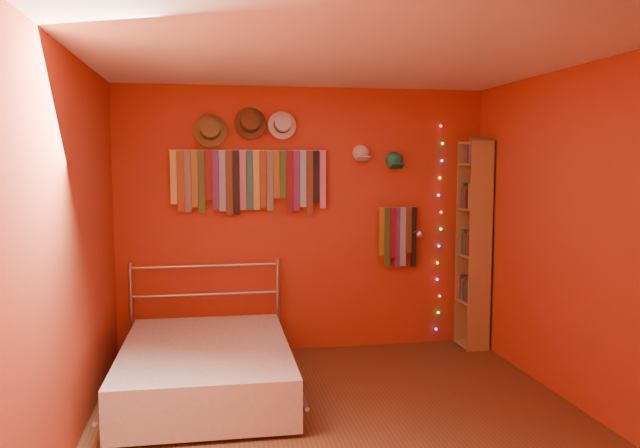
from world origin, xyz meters
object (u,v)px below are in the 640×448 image
reading_lamp (418,234)px  bookshelf (478,243)px  bed (206,367)px  tie_rack (250,178)px

reading_lamp → bookshelf: (0.61, 0.01, -0.11)m
reading_lamp → bed: (-1.99, -0.81, -0.91)m
tie_rack → bed: size_ratio=0.77×
tie_rack → reading_lamp: size_ratio=4.80×
bookshelf → bed: bearing=-162.3°
tie_rack → reading_lamp: (1.57, -0.17, -0.53)m
reading_lamp → bookshelf: size_ratio=0.15×
reading_lamp → tie_rack: bearing=173.9°
bed → reading_lamp: bearing=22.9°
tie_rack → bed: (-0.42, -0.98, -1.44)m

